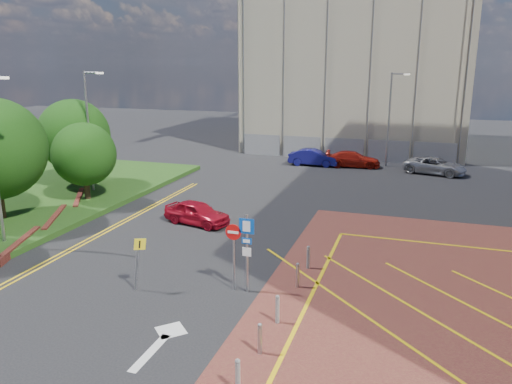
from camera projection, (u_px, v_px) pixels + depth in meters
The scene contains 15 objects.
ground at pixel (226, 301), 19.01m from camera, with size 140.00×140.00×0.00m, color black.
retaining_wall at pixel (16, 244), 24.35m from camera, with size 6.06×20.33×0.40m.
tree_c at pixel (84, 154), 31.46m from camera, with size 4.00×4.00×4.90m.
tree_d at pixel (74, 135), 34.95m from camera, with size 5.00×5.00×6.08m.
lamp_left_far at pixel (89, 127), 33.21m from camera, with size 1.53×0.16×8.00m.
lamp_back at pixel (390, 116), 42.45m from camera, with size 1.53×0.16×8.00m.
sign_cluster at pixel (242, 245), 19.34m from camera, with size 1.17×0.12×3.20m.
warning_sign at pixel (138, 257), 19.49m from camera, with size 0.60×0.39×2.25m.
bollard_row at pixel (272, 320), 16.67m from camera, with size 0.14×11.14×0.90m.
construction_building at pixel (362, 41), 53.03m from camera, with size 21.20×19.20×22.00m, color #ABA18C.
construction_fence at pixel (355, 150), 46.06m from camera, with size 21.60×0.06×2.00m, color gray.
car_red_left at pixel (197, 213), 27.92m from camera, with size 1.56×3.87×1.32m, color #AB0E21.
car_blue_back at pixel (314, 157), 43.81m from camera, with size 1.52×4.35×1.43m, color navy.
car_red_back at pixel (353, 159), 43.22m from camera, with size 1.88×4.63×1.34m, color #B21B0F.
car_silver_back at pixel (435, 166), 40.49m from camera, with size 2.25×4.88×1.36m, color #A3A4AA.
Camera 1 is at (6.46, -16.14, 8.83)m, focal length 35.00 mm.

